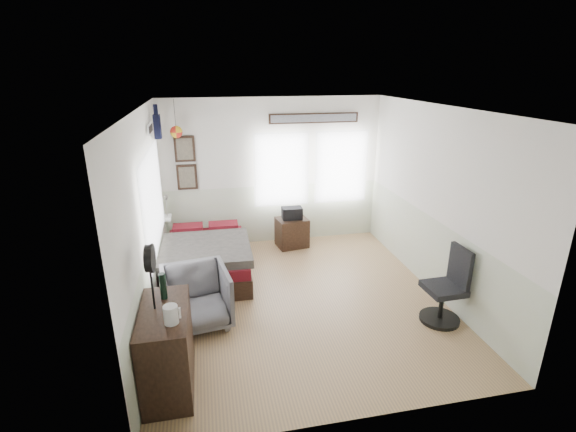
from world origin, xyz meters
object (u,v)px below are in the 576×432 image
Objects in this scene: nightstand at (292,232)px; task_chair at (447,292)px; armchair at (197,298)px; dresser at (167,348)px; bed at (207,258)px.

nightstand is 0.53× the size of task_chair.
task_chair is (3.20, -0.58, 0.04)m from armchair.
dresser is at bearing -130.46° from nightstand.
armchair is 1.54× the size of nightstand.
dresser is at bearing -99.15° from bed.
bed reaches higher than nightstand.
bed is 3.44× the size of nightstand.
nightstand is 3.17m from task_chair.
task_chair is (1.46, -2.80, 0.15)m from nightstand.
task_chair is (3.05, -1.94, 0.13)m from bed.
armchair reaches higher than bed.
nightstand is at bearing 43.10° from armchair.
dresser is at bearing -173.83° from task_chair.
armchair is (-0.15, -1.36, 0.09)m from bed.
bed is 1.80m from nightstand.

